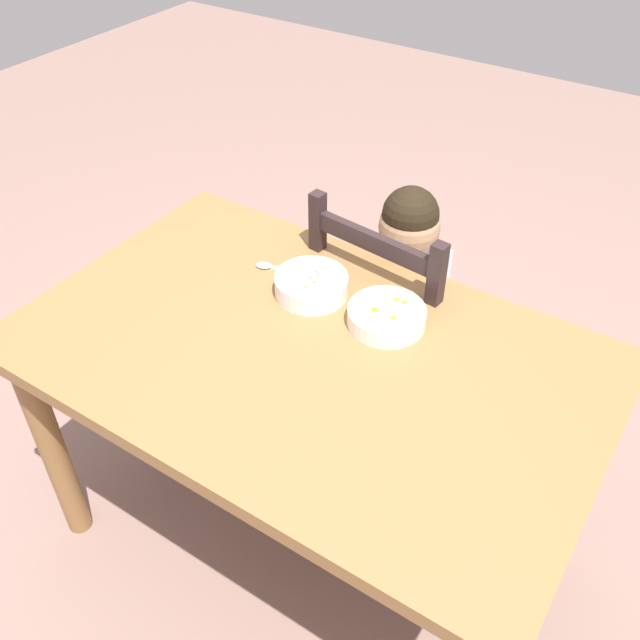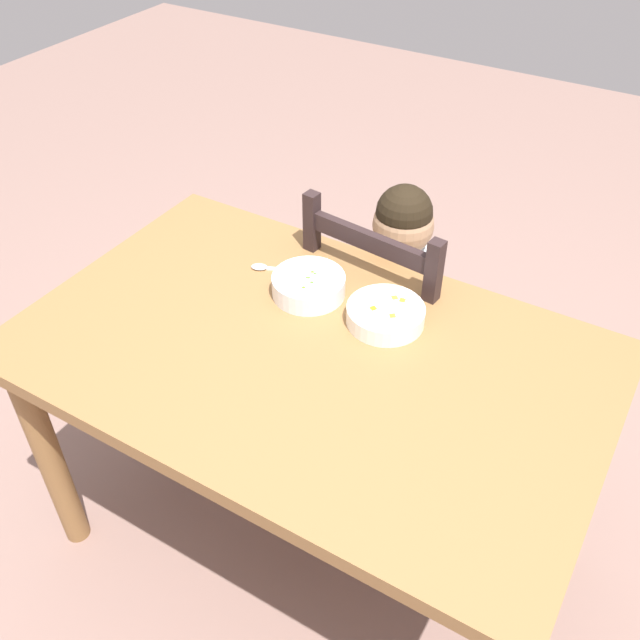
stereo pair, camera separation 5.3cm
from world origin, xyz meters
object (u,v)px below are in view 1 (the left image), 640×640
child_figure (399,292)px  spoon (271,266)px  dining_table (308,382)px  bowl_of_carrots (387,316)px  bowl_of_peas (311,285)px  dining_chair (394,336)px

child_figure → spoon: bearing=-135.5°
dining_table → child_figure: bearing=90.0°
dining_table → bowl_of_carrots: 0.25m
bowl_of_peas → dining_chair: bearing=70.8°
child_figure → bowl_of_carrots: child_figure is taller
dining_chair → bowl_of_peas: 0.47m
dining_table → bowl_of_peas: bowl_of_peas is taller
dining_table → child_figure: child_figure is taller
dining_chair → child_figure: 0.18m
dining_table → dining_chair: bearing=90.7°
child_figure → spoon: size_ratio=7.03×
dining_chair → child_figure: size_ratio=0.99×
child_figure → dining_chair: bearing=138.0°
bowl_of_peas → spoon: (-0.15, 0.03, -0.02)m
dining_chair → child_figure: child_figure is taller
dining_table → bowl_of_carrots: bowl_of_carrots is taller
dining_table → spoon: (-0.26, 0.22, 0.11)m
dining_table → bowl_of_carrots: size_ratio=7.21×
dining_table → dining_chair: size_ratio=1.47×
child_figure → dining_table: bearing=-90.0°
dining_table → dining_chair: 0.52m
spoon → dining_table: bearing=-39.4°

